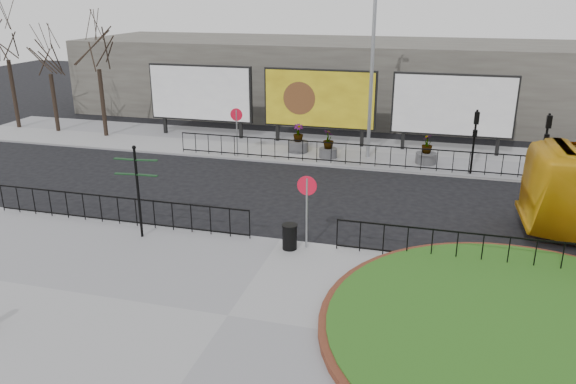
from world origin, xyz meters
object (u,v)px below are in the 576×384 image
(litter_bin, at_px, (290,237))
(planter_b, at_px, (328,147))
(planter_a, at_px, (298,143))
(lamp_post, at_px, (372,63))
(fingerpost_sign, at_px, (137,183))
(planter_c, at_px, (426,153))
(billboard_mid, at_px, (319,99))

(litter_bin, relative_size, planter_b, 0.59)
(planter_a, relative_size, planter_b, 1.03)
(lamp_post, bearing_deg, planter_a, 180.00)
(fingerpost_sign, relative_size, planter_a, 2.19)
(litter_bin, xyz_separation_m, planter_b, (-0.94, 10.99, 0.11))
(lamp_post, bearing_deg, planter_b, -161.06)
(fingerpost_sign, xyz_separation_m, planter_b, (4.23, 11.38, -1.42))
(planter_a, xyz_separation_m, planter_c, (6.61, -0.44, 0.01))
(planter_c, bearing_deg, lamp_post, 171.45)
(billboard_mid, xyz_separation_m, lamp_post, (3.01, -1.97, 2.23))
(fingerpost_sign, relative_size, litter_bin, 3.80)
(fingerpost_sign, distance_m, planter_b, 12.23)
(planter_a, bearing_deg, fingerpost_sign, -101.66)
(planter_b, bearing_deg, planter_a, 159.07)
(lamp_post, xyz_separation_m, planter_b, (-1.94, -0.67, -4.17))
(fingerpost_sign, distance_m, planter_c, 14.82)
(billboard_mid, distance_m, planter_a, 2.88)
(planter_c, bearing_deg, fingerpost_sign, -128.07)
(lamp_post, distance_m, planter_b, 4.65)
(billboard_mid, height_order, litter_bin, billboard_mid)
(lamp_post, distance_m, planter_a, 5.60)
(billboard_mid, xyz_separation_m, planter_b, (1.06, -2.64, -1.94))
(litter_bin, bearing_deg, planter_a, 102.96)
(fingerpost_sign, height_order, litter_bin, fingerpost_sign)
(planter_c, bearing_deg, planter_b, -177.30)
(fingerpost_sign, relative_size, planter_b, 2.26)
(billboard_mid, relative_size, planter_b, 4.31)
(billboard_mid, bearing_deg, planter_a, -109.11)
(lamp_post, xyz_separation_m, planter_a, (-3.69, 0.00, -4.22))
(billboard_mid, height_order, planter_c, billboard_mid)
(planter_a, bearing_deg, billboard_mid, 70.89)
(lamp_post, relative_size, planter_a, 6.22)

